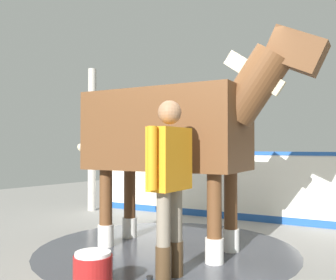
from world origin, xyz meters
name	(u,v)px	position (x,y,z in m)	size (l,w,h in m)	color
ground_plane	(190,249)	(0.00, 0.00, -0.01)	(16.00, 16.00, 0.02)	gray
wet_patch	(167,249)	(-0.21, -0.20, 0.00)	(3.18, 3.18, 0.00)	#42444C
barrier_wall	(228,187)	(-0.54, 1.98, 0.55)	(5.47, 0.92, 1.18)	silver
roof_post_far	(92,139)	(-3.08, 1.11, 1.40)	(0.16, 0.16, 2.80)	#B7B2A8
horse	(175,132)	(-0.09, -0.19, 1.44)	(3.28, 1.25, 2.53)	brown
handler	(170,175)	(0.47, -1.03, 0.98)	(0.26, 0.68, 1.70)	#47331E
wash_bucket	(93,272)	(0.12, -1.68, 0.17)	(0.34, 0.34, 0.34)	maroon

